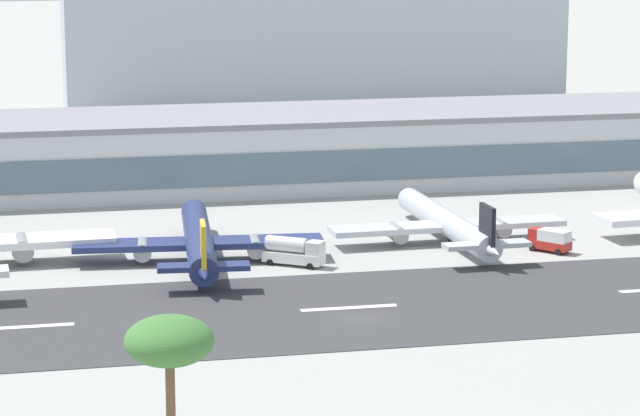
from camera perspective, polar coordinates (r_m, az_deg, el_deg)
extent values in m
plane|color=#9E9E99|center=(167.68, 1.67, -4.50)|extent=(1400.00, 1400.00, 0.00)
cube|color=#38383A|center=(172.19, 1.28, -4.06)|extent=(800.00, 34.27, 0.08)
cube|color=white|center=(167.72, -11.95, -4.72)|extent=(12.00, 1.20, 0.01)
cube|color=white|center=(172.11, 1.18, -4.05)|extent=(12.00, 1.20, 0.01)
cube|color=silver|center=(252.29, -1.90, 2.32)|extent=(190.81, 29.41, 11.93)
cube|color=slate|center=(237.99, -1.26, 1.62)|extent=(185.09, 0.30, 5.37)
cube|color=gray|center=(251.34, -1.91, 3.77)|extent=(192.72, 29.70, 1.00)
cube|color=#A8B2BC|center=(355.73, -0.22, 7.42)|extent=(124.26, 26.81, 41.73)
cylinder|color=gray|center=(198.06, -11.95, -1.56)|extent=(3.25, 6.55, 2.99)
cylinder|color=navy|center=(196.28, -4.93, -1.27)|extent=(7.33, 38.30, 3.81)
sphere|color=navy|center=(214.90, -5.12, -0.16)|extent=(3.62, 3.62, 3.62)
cone|color=navy|center=(177.75, -4.70, -2.62)|extent=(4.05, 7.15, 3.43)
cube|color=navy|center=(195.62, -4.92, -1.43)|extent=(34.85, 8.89, 0.84)
cylinder|color=gray|center=(196.18, -2.65, -1.56)|extent=(2.96, 5.54, 2.48)
cylinder|color=gray|center=(195.68, -7.19, -1.68)|extent=(2.96, 5.54, 2.48)
cube|color=navy|center=(179.14, -4.73, -2.39)|extent=(11.96, 4.22, 0.67)
cube|color=gold|center=(178.52, -4.74, -1.56)|extent=(1.08, 5.18, 6.10)
cylinder|color=black|center=(194.98, -4.90, -2.09)|extent=(0.69, 0.69, 1.05)
cylinder|color=silver|center=(208.06, 5.12, -0.58)|extent=(4.77, 36.56, 3.65)
sphere|color=silver|center=(225.00, 3.61, 0.36)|extent=(3.46, 3.46, 3.46)
cone|color=silver|center=(191.36, 6.90, -1.69)|extent=(3.48, 6.66, 3.28)
cube|color=silver|center=(207.46, 5.18, -0.72)|extent=(35.39, 6.55, 0.80)
cylinder|color=gray|center=(210.30, 7.22, -0.78)|extent=(2.53, 5.18, 2.37)
cylinder|color=gray|center=(205.17, 3.09, -1.01)|extent=(2.53, 5.18, 2.37)
cube|color=silver|center=(192.60, 6.75, -1.49)|extent=(12.07, 3.38, 0.64)
cube|color=black|center=(192.05, 6.77, -0.74)|extent=(0.73, 4.94, 5.83)
cylinder|color=black|center=(206.88, 5.27, -1.31)|extent=(0.66, 0.66, 1.00)
cube|color=white|center=(192.93, -1.07, -2.01)|extent=(8.44, 7.02, 1.40)
cylinder|color=silver|center=(192.94, -1.35, -1.47)|extent=(5.93, 5.05, 2.10)
cube|color=white|center=(191.31, -0.19, -1.63)|extent=(3.05, 3.13, 1.80)
cylinder|color=black|center=(190.78, -0.42, -2.38)|extent=(0.90, 0.75, 0.90)
cylinder|color=black|center=(193.10, -0.11, -2.21)|extent=(0.90, 0.75, 0.90)
cylinder|color=black|center=(193.15, -2.04, -2.21)|extent=(0.90, 0.75, 0.90)
cylinder|color=black|center=(195.44, -1.72, -2.04)|extent=(0.90, 0.75, 0.90)
cube|color=#B2231E|center=(203.54, 9.26, -1.47)|extent=(5.63, 6.18, 1.20)
cube|color=silver|center=(202.89, 9.45, -1.11)|extent=(4.50, 4.81, 1.60)
cube|color=#B2231E|center=(204.29, 8.74, -1.02)|extent=(2.77, 2.69, 1.50)
cylinder|color=black|center=(205.70, 8.91, -1.49)|extent=(0.78, 0.88, 0.90)
cylinder|color=black|center=(203.68, 8.57, -1.61)|extent=(0.78, 0.88, 0.90)
cylinder|color=black|center=(203.70, 9.93, -1.66)|extent=(0.78, 0.88, 0.90)
cylinder|color=black|center=(201.65, 9.60, -1.78)|extent=(0.78, 0.88, 0.90)
ellipsoid|color=#427538|center=(108.58, -6.11, -5.36)|extent=(6.95, 6.95, 3.82)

